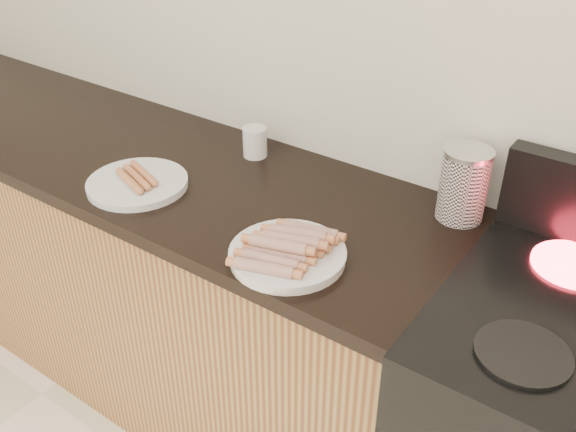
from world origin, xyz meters
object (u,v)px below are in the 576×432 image
Objects in this scene: canister at (464,184)px; mug at (255,142)px; main_plate at (288,256)px; side_plate at (138,184)px.

canister is 0.63m from mug.
side_plate is (-0.53, 0.04, 0.00)m from main_plate.
mug reaches higher than side_plate.
canister is at bearing 25.08° from side_plate.
side_plate reaches higher than main_plate.
canister is 2.10× the size of mug.
side_plate is at bearing -154.92° from canister.
canister reaches higher than main_plate.
main_plate is 1.42× the size of canister.
main_plate is 2.99× the size of mug.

